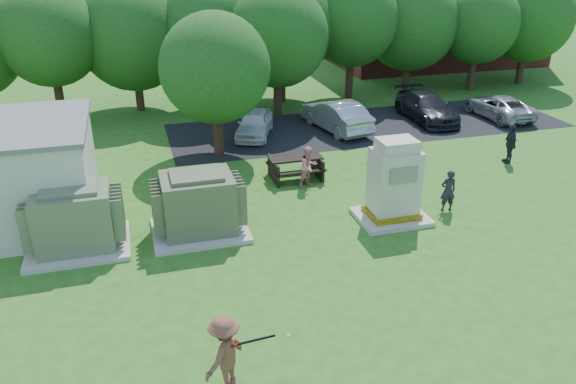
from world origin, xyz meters
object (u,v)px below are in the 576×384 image
object	(u,v)px
transformer_right	(198,205)
picnic_table	(296,165)
person_by_generator	(448,191)
person_walking_right	(510,144)
car_dark	(426,107)
car_white	(254,124)
transformer_left	(75,220)
batter	(225,354)
generator_cabinet	(394,185)
car_silver_a	(336,115)
person_at_picnic	(309,167)
car_silver_b	(498,106)

from	to	relation	value
transformer_right	picnic_table	size ratio (longest dim) A/B	1.45
person_by_generator	person_walking_right	distance (m)	5.98
picnic_table	car_dark	xyz separation A→B (m)	(8.75, 5.61, 0.13)
transformer_right	car_dark	xyz separation A→B (m)	(13.00, 9.09, -0.28)
car_white	transformer_left	bearing A→B (deg)	-108.22
person_walking_right	car_dark	distance (m)	6.44
transformer_left	person_walking_right	bearing A→B (deg)	8.88
batter	generator_cabinet	bearing A→B (deg)	-179.11
person_by_generator	car_white	bearing A→B (deg)	-58.13
car_dark	car_white	bearing A→B (deg)	-177.90
picnic_table	car_silver_a	size ratio (longest dim) A/B	0.45
person_walking_right	car_dark	size ratio (longest dim) A/B	0.35
person_at_picnic	car_silver_a	bearing A→B (deg)	40.16
person_walking_right	car_silver_a	size ratio (longest dim) A/B	0.37
car_silver_a	picnic_table	bearing A→B (deg)	44.34
generator_cabinet	person_at_picnic	world-z (taller)	generator_cabinet
person_by_generator	person_walking_right	size ratio (longest dim) A/B	0.90
person_walking_right	car_silver_a	bearing A→B (deg)	-123.33
car_silver_a	car_silver_b	distance (m)	8.98
transformer_right	person_by_generator	distance (m)	8.49
transformer_right	generator_cabinet	world-z (taller)	generator_cabinet
transformer_left	transformer_right	bearing A→B (deg)	0.00
transformer_right	car_white	xyz separation A→B (m)	(3.85, 8.99, -0.35)
person_walking_right	batter	bearing A→B (deg)	-39.84
generator_cabinet	batter	world-z (taller)	generator_cabinet
car_dark	car_silver_b	xyz separation A→B (m)	(3.89, -0.61, -0.09)
transformer_right	picnic_table	distance (m)	5.51
person_at_picnic	person_walking_right	size ratio (longest dim) A/B	0.95
generator_cabinet	transformer_left	bearing A→B (deg)	175.36
car_silver_b	car_white	bearing A→B (deg)	-4.16
picnic_table	person_by_generator	bearing A→B (deg)	-45.07
person_walking_right	car_silver_a	world-z (taller)	person_walking_right
transformer_left	car_silver_b	world-z (taller)	transformer_left
transformer_left	person_walking_right	distance (m)	17.27
car_silver_a	car_dark	bearing A→B (deg)	171.89
generator_cabinet	car_white	size ratio (longest dim) A/B	0.78
generator_cabinet	person_walking_right	world-z (taller)	generator_cabinet
transformer_left	car_dark	world-z (taller)	transformer_left
transformer_left	generator_cabinet	distance (m)	10.07
transformer_left	generator_cabinet	size ratio (longest dim) A/B	1.06
batter	car_dark	distance (m)	20.94
transformer_right	car_dark	size ratio (longest dim) A/B	0.64
picnic_table	car_silver_a	distance (m)	6.48
person_by_generator	picnic_table	bearing A→B (deg)	-38.53
transformer_left	car_silver_a	size ratio (longest dim) A/B	0.66
person_at_picnic	car_white	size ratio (longest dim) A/B	0.43
transformer_left	car_silver_b	size ratio (longest dim) A/B	0.70
transformer_left	person_at_picnic	size ratio (longest dim) A/B	1.89
person_walking_right	car_white	size ratio (longest dim) A/B	0.46
car_silver_b	transformer_left	bearing A→B (deg)	20.45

